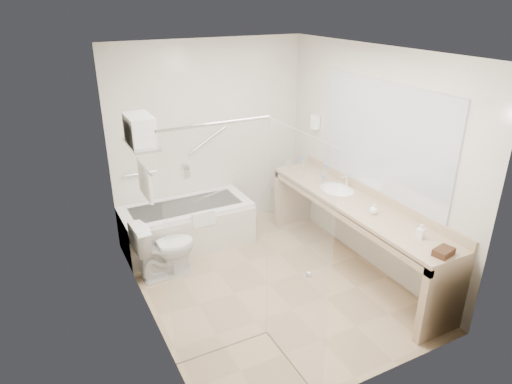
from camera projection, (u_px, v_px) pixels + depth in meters
name	position (u px, v px, depth m)	size (l,w,h in m)	color
floor	(268.00, 283.00, 5.10)	(3.20, 3.20, 0.00)	tan
ceiling	(271.00, 51.00, 4.10)	(2.60, 3.20, 0.10)	white
wall_back	(210.00, 139.00, 5.91)	(2.60, 0.10, 2.50)	beige
wall_front	(376.00, 253.00, 3.30)	(2.60, 0.10, 2.50)	beige
wall_left	(142.00, 205.00, 4.06)	(0.10, 3.20, 2.50)	beige
wall_right	(370.00, 160.00, 5.15)	(0.10, 3.20, 2.50)	beige
bathtub	(187.00, 225.00, 5.79)	(1.60, 0.73, 0.59)	white
grab_bar_short	(140.00, 174.00, 5.59)	(0.03, 0.03, 0.40)	silver
grab_bar_long	(208.00, 140.00, 5.85)	(0.03, 0.03, 0.60)	silver
shower_enclosure	(256.00, 253.00, 3.66)	(0.96, 0.91, 2.11)	silver
towel_shelf	(141.00, 138.00, 4.20)	(0.24, 0.55, 0.81)	silver
vanity_counter	(355.00, 219.00, 5.15)	(0.55, 2.70, 0.95)	tan
sink	(337.00, 191.00, 5.42)	(0.40, 0.52, 0.14)	white
faucet	(347.00, 181.00, 5.44)	(0.03, 0.03, 0.14)	silver
mirror	(382.00, 138.00, 4.90)	(0.02, 2.00, 1.20)	#B5BAC1
hairdryer_unit	(315.00, 122.00, 5.90)	(0.08, 0.10, 0.18)	white
toilet	(165.00, 248.00, 5.14)	(0.39, 0.70, 0.68)	white
amenity_basket	(444.00, 252.00, 4.02)	(0.19, 0.13, 0.06)	#412A17
soap_bottle_a	(420.00, 235.00, 4.30)	(0.07, 0.15, 0.07)	white
soap_bottle_b	(374.00, 210.00, 4.78)	(0.09, 0.11, 0.09)	white
water_bottle_left	(323.00, 184.00, 5.35)	(0.06, 0.06, 0.18)	silver
water_bottle_mid	(303.00, 165.00, 5.95)	(0.05, 0.05, 0.17)	silver
water_bottle_right	(325.00, 173.00, 5.63)	(0.06, 0.06, 0.20)	silver
drinking_glass_near	(288.00, 165.00, 6.01)	(0.08, 0.08, 0.10)	silver
drinking_glass_far	(299.00, 174.00, 5.74)	(0.06, 0.06, 0.08)	silver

